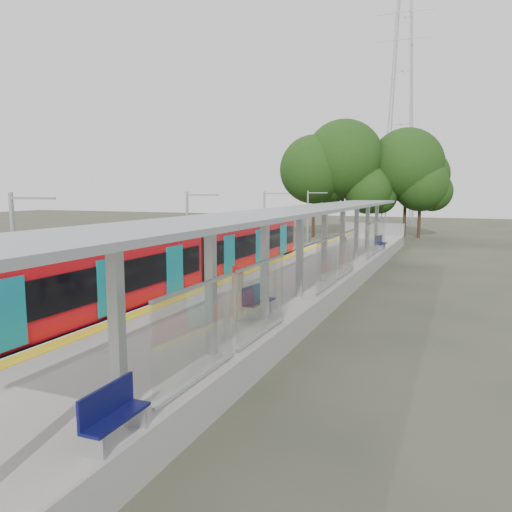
{
  "coord_description": "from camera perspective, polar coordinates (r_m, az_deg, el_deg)",
  "views": [
    {
      "loc": [
        8.22,
        -5.82,
        5.48
      ],
      "look_at": [
        -0.94,
        16.32,
        2.3
      ],
      "focal_mm": 35.0,
      "sensor_mm": 36.0,
      "label": 1
    }
  ],
  "objects": [
    {
      "name": "canopy",
      "position": [
        23.01,
        5.76,
        4.34
      ],
      "size": [
        3.27,
        38.0,
        3.66
      ],
      "color": "#9EA0A5",
      "rests_on": "platform"
    },
    {
      "name": "tree_cluster",
      "position": [
        59.56,
        12.2,
        9.81
      ],
      "size": [
        18.7,
        11.83,
        13.56
      ],
      "color": "#382316",
      "rests_on": "ground"
    },
    {
      "name": "tactile_strip",
      "position": [
        28.33,
        -0.16,
        -1.51
      ],
      "size": [
        0.6,
        50.0,
        0.02
      ],
      "primitive_type": "cube",
      "color": "yellow",
      "rests_on": "platform"
    },
    {
      "name": "trackbed",
      "position": [
        29.27,
        -3.69,
        -3.0
      ],
      "size": [
        3.0,
        70.0,
        0.24
      ],
      "primitive_type": "cube",
      "color": "#59544C",
      "rests_on": "ground"
    },
    {
      "name": "bench_mid",
      "position": [
        17.98,
        0.09,
        -4.95
      ],
      "size": [
        0.68,
        1.67,
        1.11
      ],
      "rotation": [
        0.0,
        0.0,
        -0.12
      ],
      "color": "#0E114A",
      "rests_on": "platform"
    },
    {
      "name": "info_pillar_far",
      "position": [
        30.74,
        9.95,
        0.42
      ],
      "size": [
        0.37,
        0.37,
        1.66
      ],
      "rotation": [
        0.0,
        0.0,
        0.1
      ],
      "color": "#C9BA92",
      "rests_on": "platform"
    },
    {
      "name": "info_pillar_near",
      "position": [
        17.46,
        -2.1,
        -4.59
      ],
      "size": [
        0.42,
        0.42,
        1.86
      ],
      "rotation": [
        0.0,
        0.0,
        0.16
      ],
      "color": "#C9BA92",
      "rests_on": "platform"
    },
    {
      "name": "platform",
      "position": [
        27.55,
        4.75,
        -2.88
      ],
      "size": [
        6.0,
        50.0,
        1.0
      ],
      "primitive_type": "cube",
      "color": "gray",
      "rests_on": "ground"
    },
    {
      "name": "bench_near",
      "position": [
        9.68,
        -16.1,
        -16.78
      ],
      "size": [
        0.48,
        1.5,
        1.02
      ],
      "rotation": [
        0.0,
        0.0,
        0.02
      ],
      "color": "#0E114A",
      "rests_on": "platform"
    },
    {
      "name": "end_fence",
      "position": [
        51.57,
        13.26,
        3.04
      ],
      "size": [
        6.0,
        0.1,
        1.2
      ],
      "primitive_type": "cube",
      "color": "#9EA0A5",
      "rests_on": "platform"
    },
    {
      "name": "litter_bin",
      "position": [
        18.98,
        -0.21,
        -4.78
      ],
      "size": [
        0.51,
        0.51,
        0.84
      ],
      "primitive_type": "cylinder",
      "rotation": [
        0.0,
        0.0,
        0.29
      ],
      "color": "#9EA0A5",
      "rests_on": "platform"
    },
    {
      "name": "pylon",
      "position": [
        80.5,
        16.3,
        16.93
      ],
      "size": [
        8.0,
        4.0,
        38.0
      ],
      "primitive_type": null,
      "color": "#9EA0A5",
      "rests_on": "ground"
    },
    {
      "name": "train",
      "position": [
        24.78,
        -8.65,
        -0.48
      ],
      "size": [
        2.74,
        27.6,
        3.62
      ],
      "color": "black",
      "rests_on": "ground"
    },
    {
      "name": "bench_far",
      "position": [
        38.58,
        14.0,
        1.53
      ],
      "size": [
        0.73,
        1.67,
        1.1
      ],
      "rotation": [
        0.0,
        0.0,
        -0.15
      ],
      "color": "#0E114A",
      "rests_on": "platform"
    },
    {
      "name": "catenary_masts",
      "position": [
        28.82,
        -7.68,
        2.38
      ],
      "size": [
        2.08,
        48.16,
        5.4
      ],
      "color": "#9EA0A5",
      "rests_on": "ground"
    }
  ]
}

